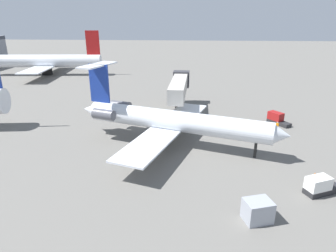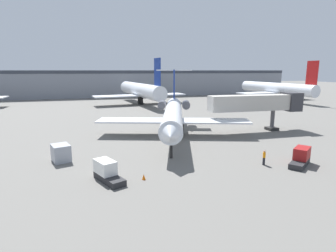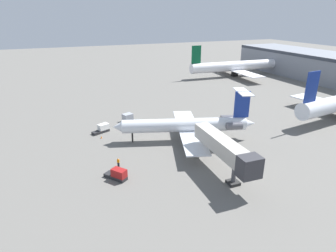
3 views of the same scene
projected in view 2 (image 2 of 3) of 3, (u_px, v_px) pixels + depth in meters
ground_plane at (172, 144)px, 39.75m from camera, size 400.00×400.00×0.10m
regional_jet at (173, 114)px, 44.04m from camera, size 24.50×29.27×10.51m
jet_bridge at (261, 103)px, 47.20m from camera, size 16.64×3.43×6.56m
ground_crew_marshaller at (264, 157)px, 30.62m from camera, size 0.43×0.48×1.69m
baggage_tug_lead at (301, 157)px, 30.67m from camera, size 4.04×3.51×1.90m
baggage_tug_trailing at (107, 172)px, 26.31m from camera, size 2.88×4.23×1.90m
cargo_container_uld at (61, 153)px, 31.82m from camera, size 2.46×2.77×1.97m
traffic_cone_near at (144, 177)px, 26.53m from camera, size 0.36×0.36×0.55m
terminal_building at (116, 83)px, 116.28m from camera, size 148.08×20.79×10.39m
parked_airliner_west_mid at (140, 90)px, 85.07m from camera, size 29.10×34.25×13.48m
parked_airliner_centre at (276, 88)px, 96.12m from camera, size 28.66×33.83×13.18m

